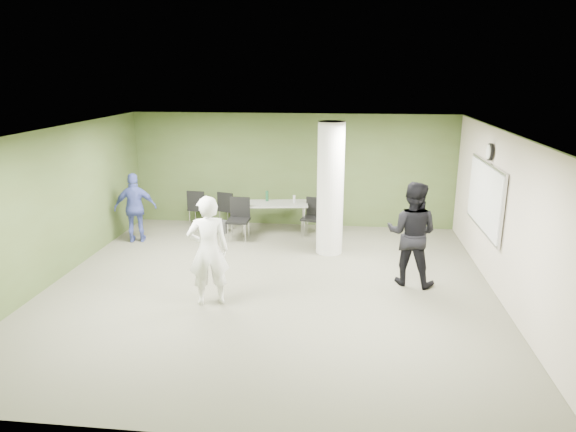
# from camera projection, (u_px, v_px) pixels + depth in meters

# --- Properties ---
(floor) EXTENTS (8.00, 8.00, 0.00)m
(floor) POSITION_uv_depth(u_px,v_px,m) (270.00, 287.00, 9.31)
(floor) COLOR #504E3F
(floor) RESTS_ON ground
(ceiling) EXTENTS (8.00, 8.00, 0.00)m
(ceiling) POSITION_uv_depth(u_px,v_px,m) (268.00, 132.00, 8.55)
(ceiling) COLOR white
(ceiling) RESTS_ON wall_back
(wall_back) EXTENTS (8.00, 2.80, 0.02)m
(wall_back) POSITION_uv_depth(u_px,v_px,m) (293.00, 170.00, 12.76)
(wall_back) COLOR #425126
(wall_back) RESTS_ON floor
(wall_left) EXTENTS (0.02, 8.00, 2.80)m
(wall_left) POSITION_uv_depth(u_px,v_px,m) (53.00, 206.00, 9.37)
(wall_left) COLOR #425126
(wall_left) RESTS_ON floor
(wall_right_cream) EXTENTS (0.02, 8.00, 2.80)m
(wall_right_cream) POSITION_uv_depth(u_px,v_px,m) (507.00, 220.00, 8.50)
(wall_right_cream) COLOR #C2B5A0
(wall_right_cream) RESTS_ON floor
(column) EXTENTS (0.56, 0.56, 2.80)m
(column) POSITION_uv_depth(u_px,v_px,m) (330.00, 189.00, 10.74)
(column) COLOR silver
(column) RESTS_ON floor
(whiteboard) EXTENTS (0.05, 2.30, 1.30)m
(whiteboard) POSITION_uv_depth(u_px,v_px,m) (485.00, 197.00, 9.63)
(whiteboard) COLOR silver
(whiteboard) RESTS_ON wall_right_cream
(wall_clock) EXTENTS (0.06, 0.32, 0.32)m
(wall_clock) POSITION_uv_depth(u_px,v_px,m) (490.00, 152.00, 9.40)
(wall_clock) COLOR black
(wall_clock) RESTS_ON wall_right_cream
(folding_table) EXTENTS (1.66, 0.90, 1.00)m
(folding_table) POSITION_uv_depth(u_px,v_px,m) (274.00, 205.00, 12.24)
(folding_table) COLOR #999A94
(folding_table) RESTS_ON floor
(wastebasket) EXTENTS (0.26, 0.26, 0.30)m
(wastebasket) POSITION_uv_depth(u_px,v_px,m) (222.00, 227.00, 12.39)
(wastebasket) COLOR #4C4C4C
(wastebasket) RESTS_ON floor
(chair_back_left) EXTENTS (0.51, 0.51, 0.94)m
(chair_back_left) POSITION_uv_depth(u_px,v_px,m) (198.00, 205.00, 12.78)
(chair_back_left) COLOR black
(chair_back_left) RESTS_ON floor
(chair_back_right) EXTENTS (0.58, 0.58, 0.91)m
(chair_back_right) POSITION_uv_depth(u_px,v_px,m) (228.00, 207.00, 12.75)
(chair_back_right) COLOR black
(chair_back_right) RESTS_ON floor
(chair_table_left) EXTENTS (0.49, 0.49, 0.98)m
(chair_table_left) POSITION_uv_depth(u_px,v_px,m) (239.00, 216.00, 11.81)
(chair_table_left) COLOR black
(chair_table_left) RESTS_ON floor
(chair_table_right) EXTENTS (0.55, 0.55, 0.91)m
(chair_table_right) POSITION_uv_depth(u_px,v_px,m) (313.00, 214.00, 12.09)
(chair_table_right) COLOR black
(chair_table_right) RESTS_ON floor
(woman_white) EXTENTS (0.79, 0.64, 1.86)m
(woman_white) POSITION_uv_depth(u_px,v_px,m) (208.00, 251.00, 8.42)
(woman_white) COLOR white
(woman_white) RESTS_ON floor
(man_black) EXTENTS (1.10, 0.97, 1.91)m
(man_black) POSITION_uv_depth(u_px,v_px,m) (412.00, 234.00, 9.23)
(man_black) COLOR black
(man_black) RESTS_ON floor
(man_blue) EXTENTS (1.00, 0.61, 1.59)m
(man_blue) POSITION_uv_depth(u_px,v_px,m) (135.00, 208.00, 11.61)
(man_blue) COLOR #3D4A99
(man_blue) RESTS_ON floor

